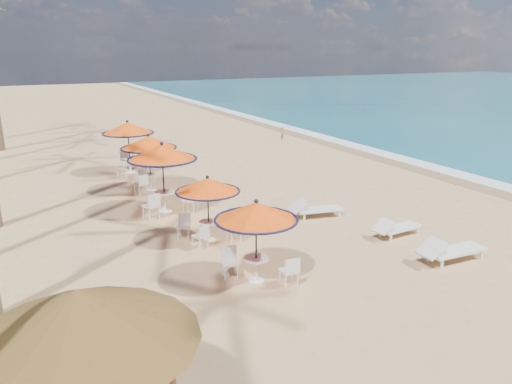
# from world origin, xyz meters

# --- Properties ---
(ground) EXTENTS (160.00, 160.00, 0.00)m
(ground) POSITION_xyz_m (0.00, 0.00, 0.00)
(ground) COLOR tan
(ground) RESTS_ON ground
(foam_strip) EXTENTS (1.20, 140.00, 0.04)m
(foam_strip) POSITION_xyz_m (9.30, 10.00, 0.00)
(foam_strip) COLOR white
(foam_strip) RESTS_ON ground
(wetsand_band) EXTENTS (1.40, 140.00, 0.02)m
(wetsand_band) POSITION_xyz_m (8.40, 10.00, 0.00)
(wetsand_band) COLOR olive
(wetsand_band) RESTS_ON ground
(station_0) EXTENTS (2.18, 2.18, 2.28)m
(station_0) POSITION_xyz_m (-4.67, 0.39, 1.74)
(station_0) COLOR black
(station_0) RESTS_ON ground
(station_1) EXTENTS (2.06, 2.06, 2.15)m
(station_1) POSITION_xyz_m (-4.73, 3.67, 1.57)
(station_1) COLOR black
(station_1) RESTS_ON ground
(station_2) EXTENTS (2.56, 2.56, 2.67)m
(station_2) POSITION_xyz_m (-5.12, 7.06, 2.04)
(station_2) COLOR black
(station_2) RESTS_ON ground
(station_3) EXTENTS (2.37, 2.37, 2.47)m
(station_3) POSITION_xyz_m (-4.85, 10.28, 1.81)
(station_3) COLOR black
(station_3) RESTS_ON ground
(station_4) EXTENTS (2.49, 2.51, 2.60)m
(station_4) POSITION_xyz_m (-4.85, 13.87, 1.90)
(station_4) COLOR black
(station_4) RESTS_ON ground
(lounger_near) EXTENTS (2.19, 0.76, 0.78)m
(lounger_near) POSITION_xyz_m (0.86, -1.00, 0.36)
(lounger_near) COLOR silver
(lounger_near) RESTS_ON ground
(lounger_mid) EXTENTS (1.85, 0.73, 0.65)m
(lounger_mid) POSITION_xyz_m (0.87, 1.25, 0.30)
(lounger_mid) COLOR silver
(lounger_mid) RESTS_ON ground
(lounger_far) EXTENTS (2.05, 0.98, 0.70)m
(lounger_far) POSITION_xyz_m (-0.45, 4.06, 0.33)
(lounger_far) COLOR silver
(lounger_far) RESTS_ON ground
(palapa) EXTENTS (3.51, 3.51, 2.68)m
(palapa) POSITION_xyz_m (-9.50, -3.52, 2.24)
(palapa) COLOR brown
(palapa) RESTS_ON ground
(person) EXTENTS (0.32, 0.39, 0.92)m
(person) POSITION_xyz_m (6.28, 18.23, 0.46)
(person) COLOR #8B5947
(person) RESTS_ON ground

